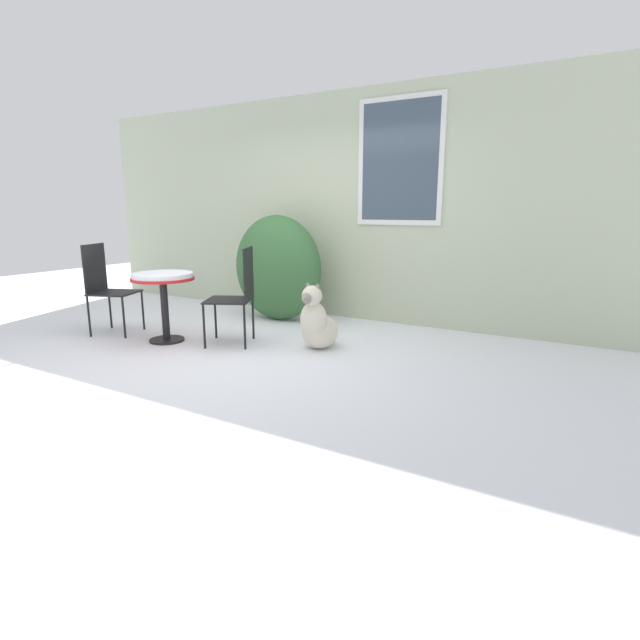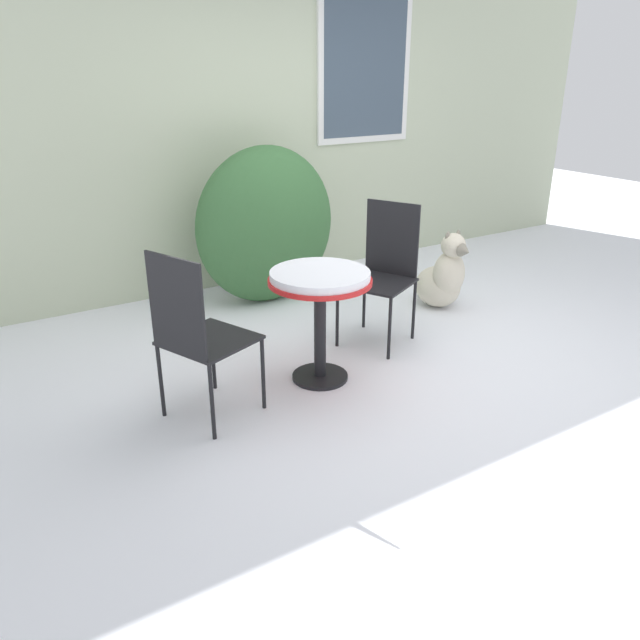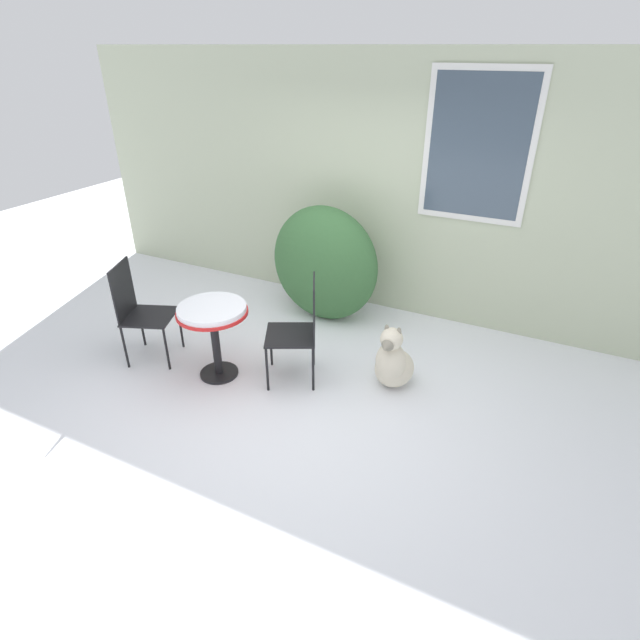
% 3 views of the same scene
% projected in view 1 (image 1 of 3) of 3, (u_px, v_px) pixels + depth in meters
% --- Properties ---
extents(ground_plane, '(16.00, 16.00, 0.00)m').
position_uv_depth(ground_plane, '(222.00, 353.00, 5.01)').
color(ground_plane, white).
extents(house_wall, '(8.00, 0.10, 2.86)m').
position_uv_depth(house_wall, '(333.00, 206.00, 6.52)').
color(house_wall, '#B2BC9E').
rests_on(house_wall, ground_plane).
extents(shrub_left, '(1.27, 0.60, 1.35)m').
position_uv_depth(shrub_left, '(277.00, 268.00, 6.42)').
color(shrub_left, '#386638').
rests_on(shrub_left, ground_plane).
extents(patio_table, '(0.66, 0.66, 0.75)m').
position_uv_depth(patio_table, '(163.00, 286.00, 5.35)').
color(patio_table, black).
rests_on(patio_table, ground_plane).
extents(patio_chair_near_table, '(0.62, 0.62, 1.03)m').
position_uv_depth(patio_chair_near_table, '(237.00, 292.00, 5.26)').
color(patio_chair_near_table, black).
rests_on(patio_chair_near_table, ground_plane).
extents(patio_chair_far_side, '(0.60, 0.60, 1.03)m').
position_uv_depth(patio_chair_far_side, '(107.00, 285.00, 5.74)').
color(patio_chair_far_side, black).
rests_on(patio_chair_far_side, ground_plane).
extents(dog, '(0.37, 0.63, 0.70)m').
position_uv_depth(dog, '(317.00, 324.00, 5.11)').
color(dog, beige).
rests_on(dog, ground_plane).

